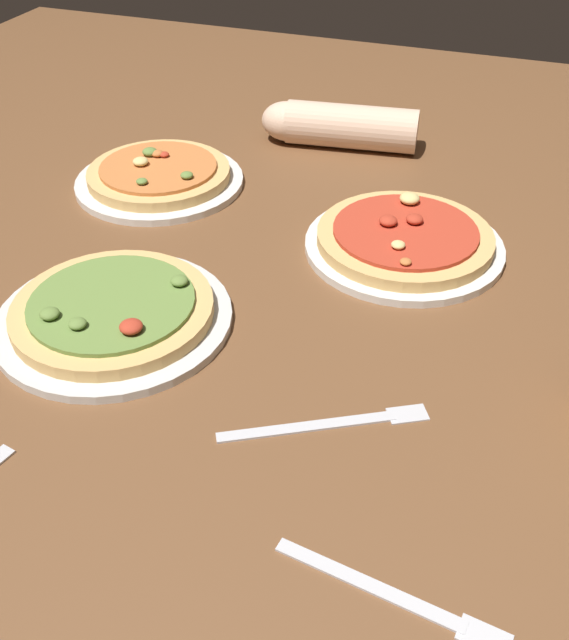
{
  "coord_description": "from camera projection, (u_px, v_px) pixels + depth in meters",
  "views": [
    {
      "loc": [
        0.25,
        -0.69,
        0.58
      ],
      "look_at": [
        0.0,
        0.0,
        0.02
      ],
      "focal_mm": 41.0,
      "sensor_mm": 36.0,
      "label": 1
    }
  ],
  "objects": [
    {
      "name": "pizza_plate_near",
      "position": [
        113.0,
        313.0,
        0.94
      ],
      "size": [
        0.31,
        0.31,
        0.05
      ],
      "color": "silver",
      "rests_on": "ground_plane"
    },
    {
      "name": "diner_arm",
      "position": [
        334.0,
        125.0,
        1.36
      ],
      "size": [
        0.3,
        0.11,
        0.08
      ],
      "color": "beige",
      "rests_on": "ground_plane"
    },
    {
      "name": "pizza_plate_side",
      "position": [
        404.0,
        240.0,
        1.08
      ],
      "size": [
        0.3,
        0.3,
        0.05
      ],
      "color": "silver",
      "rests_on": "ground_plane"
    },
    {
      "name": "ground_plane",
      "position": [
        284.0,
        341.0,
        0.94
      ],
      "size": [
        2.4,
        2.4,
        0.03
      ],
      "primitive_type": "cube",
      "color": "brown"
    },
    {
      "name": "fork_spare",
      "position": [
        329.0,
        423.0,
        0.8
      ],
      "size": [
        0.22,
        0.13,
        0.01
      ],
      "color": "silver",
      "rests_on": "ground_plane"
    },
    {
      "name": "fork_left",
      "position": [
        394.0,
        595.0,
        0.64
      ],
      "size": [
        0.22,
        0.05,
        0.01
      ],
      "color": "silver",
      "rests_on": "ground_plane"
    },
    {
      "name": "pizza_plate_far",
      "position": [
        159.0,
        176.0,
        1.25
      ],
      "size": [
        0.29,
        0.29,
        0.05
      ],
      "color": "silver",
      "rests_on": "ground_plane"
    }
  ]
}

